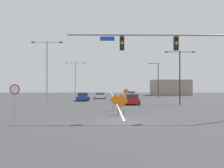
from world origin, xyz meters
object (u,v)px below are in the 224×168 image
Objects in this scene: street_lamp_mid_left at (180,72)px; street_lamp_mid_right at (75,76)px; stop_sign at (15,95)px; construction_sign_left_shoulder at (121,102)px; street_lamp_far_right at (47,67)px; street_lamp_far_left at (157,78)px; car_white_approaching at (100,96)px; construction_sign_right_shoulder at (115,101)px; car_orange_passing at (131,94)px; car_blue_far at (83,97)px; car_red_mid at (132,99)px; construction_sign_left_lane at (126,92)px; traffic_signal_assembly at (176,52)px.

street_lamp_mid_right is (-17.43, 21.09, 0.17)m from street_lamp_mid_left.
stop_sign is 37.52m from street_lamp_mid_right.
street_lamp_far_right is at bearing 129.23° from construction_sign_left_shoulder.
street_lamp_far_right is 18.64m from street_lamp_mid_left.
street_lamp_far_left is 13.90m from car_white_approaching.
street_lamp_far_right reaches higher than construction_sign_left_shoulder.
construction_sign_right_shoulder is (8.08, -29.84, -3.64)m from street_lamp_mid_right.
car_blue_far reaches higher than car_orange_passing.
construction_sign_right_shoulder reaches higher than car_red_mid.
street_lamp_mid_right is 13.59m from car_orange_passing.
street_lamp_mid_right is 1.89× the size of car_orange_passing.
car_blue_far is at bearing 104.84° from construction_sign_left_shoulder.
construction_sign_left_lane is (11.15, -2.66, -3.44)m from street_lamp_mid_right.
car_red_mid is at bearing -62.89° from street_lamp_mid_right.
stop_sign is at bearing -136.39° from street_lamp_mid_left.
stop_sign reaches higher than car_orange_passing.
car_red_mid is (-7.72, -20.50, -3.60)m from street_lamp_far_left.
street_lamp_mid_left is at bearing -78.68° from car_orange_passing.
street_lamp_mid_right reaches higher than traffic_signal_assembly.
street_lamp_far_right is 27.80m from car_orange_passing.
street_lamp_far_left is 4.04× the size of construction_sign_left_shoulder.
construction_sign_left_shoulder is (-9.85, -32.83, -3.13)m from street_lamp_far_left.
street_lamp_far_left reaches higher than construction_sign_left_shoulder.
car_white_approaching is at bearing -134.87° from car_orange_passing.
car_white_approaching is (6.91, 16.55, -4.66)m from street_lamp_far_right.
traffic_signal_assembly is at bearing -99.04° from street_lamp_far_left.
construction_sign_right_shoulder is at bearing -96.45° from construction_sign_left_lane.
street_lamp_far_right reaches higher than street_lamp_mid_right.
street_lamp_mid_left is 1.82× the size of car_orange_passing.
car_white_approaching is at bearing 80.60° from stop_sign.
traffic_signal_assembly is at bearing -83.63° from car_red_mid.
stop_sign is 19.62m from car_red_mid.
street_lamp_mid_right is at bearing 166.56° from construction_sign_left_lane.
car_white_approaching is at bearing 68.98° from car_blue_far.
car_white_approaching is 1.00× the size of car_blue_far.
car_blue_far is (4.10, 9.26, -4.57)m from street_lamp_far_right.
traffic_signal_assembly is 3.24× the size of car_red_mid.
street_lamp_mid_right is 31.12m from construction_sign_right_shoulder.
car_blue_far is at bearing 110.74° from traffic_signal_assembly.
car_orange_passing is (2.09, 23.17, -0.06)m from car_red_mid.
construction_sign_left_lane is (12.35, 18.57, -3.95)m from street_lamp_far_right.
traffic_signal_assembly reaches higher than construction_sign_left_lane.
construction_sign_left_lane is 18.15m from car_red_mid.
street_lamp_far_left reaches higher than car_blue_far.
street_lamp_far_left is at bearing 69.37° from car_red_mid.
car_blue_far is (-2.80, -7.30, 0.09)m from car_white_approaching.
stop_sign reaches higher than car_red_mid.
construction_sign_left_shoulder is 12.52m from car_red_mid.
street_lamp_far_left is at bearing 73.30° from construction_sign_left_shoulder.
construction_sign_right_shoulder is 32.54m from car_orange_passing.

